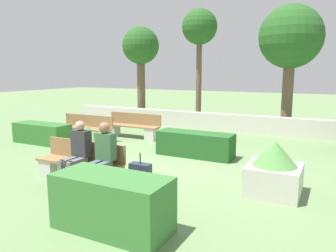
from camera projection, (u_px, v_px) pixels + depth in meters
ground_plane at (172, 166)px, 8.13m from camera, size 60.00×60.00×0.00m
perimeter_wall at (233, 123)px, 12.66m from camera, size 14.92×0.30×0.68m
bench_front at (80, 166)px, 6.92m from camera, size 2.06×0.49×0.84m
bench_left_side at (85, 131)px, 11.08m from camera, size 2.04×0.48×0.84m
bench_right_side at (132, 128)px, 11.55m from camera, size 2.08×0.49×0.84m
person_seated_man at (77, 150)px, 6.70m from camera, size 0.38×0.64×1.31m
person_seated_woman at (102, 153)px, 6.41m from camera, size 0.38×0.64×1.33m
hedge_block_near_left at (42, 133)px, 10.62m from camera, size 1.99×0.69×0.65m
hedge_block_near_right at (112, 203)px, 4.78m from camera, size 1.75×0.78×0.83m
hedge_block_mid_right at (195, 144)px, 9.00m from camera, size 2.11×0.68×0.67m
planter_corner_left at (88, 146)px, 8.43m from camera, size 0.84×0.84×0.95m
planter_corner_right at (274, 170)px, 6.20m from camera, size 0.98×0.98×1.03m
suitcase at (140, 181)px, 5.99m from camera, size 0.39×0.19×0.86m
tree_leftmost at (141, 49)px, 15.25m from camera, size 1.72×1.72×4.36m
tree_center_left at (200, 30)px, 14.32m from camera, size 1.55×1.55×5.02m
tree_center_right at (291, 39)px, 12.47m from camera, size 2.41×2.41×4.82m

